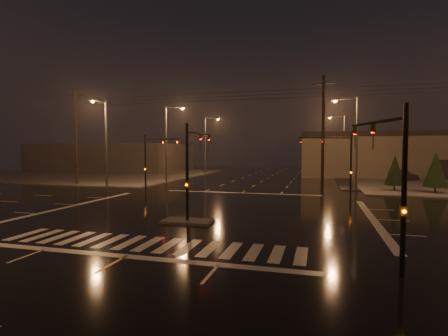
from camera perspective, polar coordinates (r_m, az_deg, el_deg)
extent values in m
plane|color=black|center=(25.24, -2.66, -7.07)|extent=(140.00, 140.00, 0.00)
cube|color=#4A4842|center=(65.69, -19.73, -0.97)|extent=(36.00, 36.00, 0.12)
cube|color=#4A4842|center=(21.52, -5.99, -8.64)|extent=(3.00, 1.60, 0.15)
cube|color=beige|center=(17.10, -12.22, -11.99)|extent=(15.00, 2.60, 0.01)
cube|color=beige|center=(15.43, -15.76, -13.71)|extent=(16.00, 0.50, 0.01)
cube|color=beige|center=(35.75, 2.80, -4.08)|extent=(16.00, 0.50, 0.01)
cube|color=#393432|center=(78.31, -17.72, 1.68)|extent=(30.00, 18.00, 5.60)
cylinder|color=black|center=(21.13, -6.03, -0.84)|extent=(0.18, 0.18, 6.00)
cylinder|color=black|center=(23.22, -4.03, 5.68)|extent=(0.12, 4.50, 0.12)
imported|color=#594707|center=(25.13, -2.50, 5.37)|extent=(0.16, 0.20, 1.00)
cube|color=#594707|center=(21.19, -6.02, -2.73)|extent=(0.25, 0.18, 0.35)
cylinder|color=black|center=(34.28, 20.03, 0.46)|extent=(0.18, 0.18, 6.00)
cylinder|color=black|center=(33.30, 16.18, 4.76)|extent=(4.74, 1.82, 0.12)
imported|color=#594707|center=(32.57, 12.46, 4.76)|extent=(0.24, 0.22, 1.00)
cube|color=#594707|center=(34.31, 20.01, -0.71)|extent=(0.25, 0.18, 0.35)
cylinder|color=black|center=(38.70, -12.71, 0.84)|extent=(0.18, 0.18, 6.00)
cylinder|color=black|center=(36.87, -10.15, 4.65)|extent=(4.74, 1.82, 0.12)
imported|color=#594707|center=(35.30, -7.58, 4.66)|extent=(0.24, 0.22, 1.00)
cube|color=#594707|center=(38.73, -12.70, -0.20)|extent=(0.25, 0.18, 0.35)
cylinder|color=black|center=(13.51, 27.32, -3.33)|extent=(0.18, 0.18, 6.00)
cylinder|color=black|center=(15.20, 23.53, 6.86)|extent=(1.48, 3.80, 0.12)
imported|color=#594707|center=(16.80, 20.61, 6.36)|extent=(0.22, 0.24, 1.00)
cube|color=#594707|center=(13.60, 27.25, -6.26)|extent=(0.25, 0.18, 0.35)
cylinder|color=#38383A|center=(45.84, -9.43, 3.70)|extent=(0.24, 0.24, 10.00)
cylinder|color=#38383A|center=(45.67, -8.10, 9.75)|extent=(2.40, 0.14, 0.14)
cube|color=#38383A|center=(45.24, -6.80, 9.76)|extent=(0.70, 0.30, 0.18)
sphere|color=orange|center=(45.23, -6.80, 9.59)|extent=(0.32, 0.32, 0.32)
cylinder|color=#38383A|center=(60.74, -3.09, 3.55)|extent=(0.24, 0.24, 10.00)
cylinder|color=#38383A|center=(60.61, -2.02, 8.10)|extent=(2.40, 0.14, 0.14)
cube|color=#38383A|center=(60.29, -1.01, 8.08)|extent=(0.70, 0.30, 0.18)
sphere|color=orange|center=(60.28, -1.01, 7.96)|extent=(0.32, 0.32, 0.32)
cylinder|color=#38383A|center=(39.82, 20.87, 3.65)|extent=(0.24, 0.24, 10.00)
cylinder|color=#38383A|center=(40.08, 19.26, 10.56)|extent=(2.40, 0.14, 0.14)
cube|color=#38383A|center=(40.02, 17.66, 10.53)|extent=(0.70, 0.30, 0.18)
sphere|color=orange|center=(40.00, 17.66, 10.34)|extent=(0.32, 0.32, 0.32)
cylinder|color=#38383A|center=(59.76, 19.02, 3.40)|extent=(0.24, 0.24, 10.00)
cylinder|color=#38383A|center=(59.93, 17.94, 8.01)|extent=(2.40, 0.14, 0.14)
cube|color=#38383A|center=(59.89, 16.88, 7.99)|extent=(0.70, 0.30, 0.18)
sphere|color=orange|center=(59.88, 16.88, 7.86)|extent=(0.32, 0.32, 0.32)
cylinder|color=#38383A|center=(42.37, -18.70, 3.64)|extent=(0.24, 0.24, 10.00)
cylinder|color=#38383A|center=(41.73, -19.75, 10.25)|extent=(0.14, 2.40, 0.14)
cube|color=#38383A|center=(40.83, -20.64, 10.32)|extent=(0.30, 0.70, 0.18)
sphere|color=orange|center=(40.82, -20.64, 10.14)|extent=(0.32, 0.32, 0.32)
cylinder|color=black|center=(47.96, -23.01, 4.66)|extent=(0.32, 0.32, 12.00)
cube|color=black|center=(48.41, -23.14, 10.82)|extent=(2.20, 0.12, 0.12)
cylinder|color=black|center=(37.67, 15.86, 5.31)|extent=(0.32, 0.32, 12.00)
cube|color=black|center=(38.24, 15.98, 13.11)|extent=(2.20, 0.12, 0.12)
cylinder|color=black|center=(41.16, 26.05, -2.97)|extent=(0.18, 0.18, 0.70)
cone|color=black|center=(41.01, 26.12, -0.24)|extent=(2.06, 2.06, 3.22)
cylinder|color=black|center=(40.93, 31.19, -3.13)|extent=(0.18, 0.18, 0.70)
cone|color=black|center=(40.78, 31.27, -0.18)|extent=(2.25, 2.25, 3.52)
imported|color=black|center=(56.72, 27.13, -0.96)|extent=(4.04, 5.16, 1.64)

